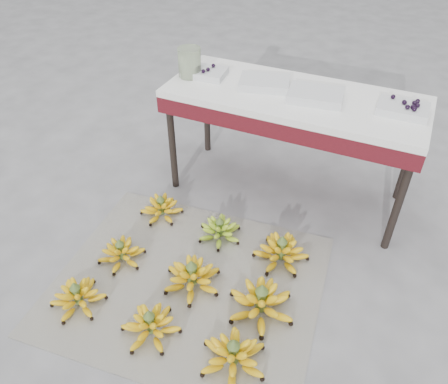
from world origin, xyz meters
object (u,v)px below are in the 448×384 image
at_px(bunch_mid_right, 261,303).
at_px(bunch_back_right, 281,252).
at_px(bunch_mid_center, 192,277).
at_px(tray_far_right, 403,108).
at_px(bunch_front_center, 151,325).
at_px(bunch_front_right, 233,356).
at_px(bunch_mid_left, 121,253).
at_px(vendor_table, 293,107).
at_px(bunch_back_left, 161,208).
at_px(tray_left, 265,83).
at_px(tray_right, 316,95).
at_px(tray_far_left, 205,72).
at_px(bunch_back_center, 220,230).
at_px(newspaper_mat, 188,283).
at_px(glass_jar, 190,62).
at_px(bunch_front_left, 78,297).

height_order(bunch_mid_right, bunch_back_right, bunch_mid_right).
height_order(bunch_mid_center, bunch_back_right, bunch_mid_center).
xyz_separation_m(bunch_back_right, tray_far_right, (0.37, 0.57, 0.61)).
distance_m(bunch_front_center, bunch_front_right, 0.38).
distance_m(bunch_mid_left, vendor_table, 1.17).
xyz_separation_m(bunch_back_left, tray_left, (0.39, 0.52, 0.61)).
xyz_separation_m(bunch_back_right, tray_right, (-0.05, 0.53, 0.61)).
bearing_deg(bunch_front_center, bunch_back_left, 111.47).
bearing_deg(bunch_mid_left, tray_far_left, 67.95).
bearing_deg(tray_far_left, bunch_mid_left, -93.02).
bearing_deg(tray_far_right, vendor_table, -177.49).
relative_size(bunch_front_center, bunch_back_center, 0.92).
height_order(bunch_back_right, vendor_table, vendor_table).
relative_size(bunch_front_center, tray_far_left, 1.15).
height_order(newspaper_mat, bunch_mid_left, bunch_mid_left).
distance_m(bunch_mid_right, glass_jar, 1.33).
bearing_deg(tray_far_right, bunch_mid_right, -111.17).
distance_m(bunch_mid_center, tray_far_right, 1.29).
bearing_deg(tray_far_left, tray_far_right, 1.00).
bearing_deg(tray_right, bunch_front_left, -120.83).
relative_size(bunch_front_left, glass_jar, 1.82).
distance_m(bunch_mid_left, bunch_mid_right, 0.75).
height_order(bunch_front_center, tray_right, tray_right).
distance_m(bunch_front_center, bunch_mid_center, 0.31).
bearing_deg(bunch_front_left, newspaper_mat, 28.01).
bearing_deg(bunch_mid_right, tray_far_left, 105.31).
relative_size(bunch_front_left, bunch_front_right, 0.81).
bearing_deg(tray_far_right, bunch_front_left, -132.73).
height_order(bunch_front_left, bunch_mid_left, bunch_front_left).
height_order(bunch_front_right, tray_right, tray_right).
bearing_deg(bunch_back_center, newspaper_mat, -112.87).
height_order(bunch_front_center, bunch_mid_right, bunch_mid_right).
bearing_deg(bunch_back_right, bunch_front_center, -114.20).
bearing_deg(bunch_front_right, bunch_front_center, -157.25).
xyz_separation_m(bunch_front_left, vendor_table, (0.59, 1.19, 0.52)).
relative_size(newspaper_mat, tray_left, 4.15).
distance_m(bunch_front_right, tray_far_right, 1.39).
xyz_separation_m(bunch_mid_right, bunch_back_center, (-0.37, 0.36, -0.01)).
bearing_deg(bunch_mid_right, newspaper_mat, 155.43).
relative_size(bunch_mid_center, bunch_back_center, 1.14).
bearing_deg(bunch_back_left, bunch_front_center, -83.73).
bearing_deg(newspaper_mat, bunch_mid_left, -179.07).
relative_size(bunch_mid_center, tray_far_left, 1.42).
xyz_separation_m(newspaper_mat, vendor_table, (0.20, 0.88, 0.57)).
height_order(bunch_mid_left, bunch_mid_center, bunch_mid_center).
distance_m(bunch_front_left, bunch_front_center, 0.38).
bearing_deg(tray_left, tray_far_right, 0.65).
bearing_deg(bunch_back_left, vendor_table, 20.48).
distance_m(tray_far_right, glass_jar, 1.13).
relative_size(bunch_mid_center, vendor_table, 0.26).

